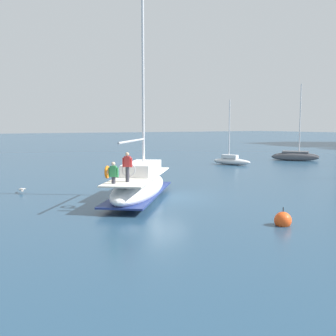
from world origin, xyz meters
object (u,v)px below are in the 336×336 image
Objects in this scene: moored_cutter_right at (231,160)px; mooring_buoy at (283,220)px; seagull at (22,189)px; main_sailboat at (140,184)px; moored_cutter_left at (295,155)px.

mooring_buoy is (22.42, -15.74, -0.29)m from moored_cutter_right.
seagull is at bearing -150.81° from mooring_buoy.
moored_cutter_right is at bearing 107.36° from seagull.
moored_cutter_right is 6.06× the size of seagull.
main_sailboat reaches higher than seagull.
moored_cutter_right is 7.37× the size of mooring_buoy.
moored_cutter_right is 25.21m from seagull.
seagull is (-5.92, -5.71, -0.66)m from main_sailboat.
main_sailboat is at bearing -163.79° from mooring_buoy.
moored_cutter_left is 35.86m from seagull.
moored_cutter_left is at bearing 130.64° from mooring_buoy.
seagull is (7.52, -24.06, -0.26)m from moored_cutter_right.
main_sailboat is 14.52× the size of mooring_buoy.
moored_cutter_left is at bearing 102.83° from seagull.
moored_cutter_left is at bearing 115.39° from main_sailboat.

